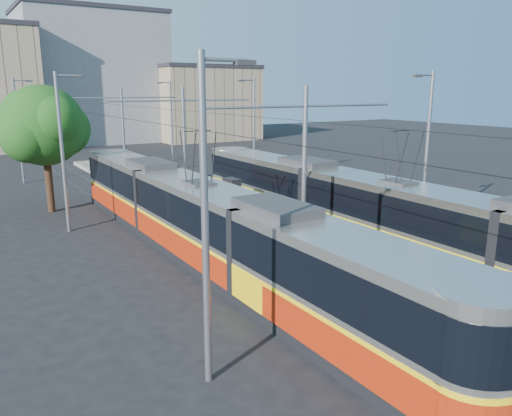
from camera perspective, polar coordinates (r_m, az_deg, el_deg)
ground at (r=16.53m, az=22.78°, el=-13.37°), size 160.00×160.00×0.00m
platform at (r=28.95m, az=-5.52°, el=-0.64°), size 4.00×50.00×0.30m
tactile_strip_left at (r=28.32m, az=-8.15°, el=-0.72°), size 0.70×50.00×0.01m
tactile_strip_right at (r=29.57m, az=-3.02°, el=0.01°), size 0.70×50.00×0.01m
rails at (r=28.98m, az=-5.52°, el=-0.90°), size 8.71×70.00×0.03m
tram_left at (r=21.36m, az=-6.41°, el=-1.44°), size 2.43×28.50×5.50m
tram_right at (r=22.18m, az=15.70°, el=-0.92°), size 2.43×31.30×5.50m
catenary at (r=25.70m, az=-2.87°, el=7.53°), size 9.20×70.00×7.00m
street_lamps at (r=31.86m, az=-8.95°, el=7.91°), size 15.18×38.22×8.00m
shelter at (r=26.58m, az=-2.75°, el=1.10°), size 0.67×1.05×2.27m
tree at (r=31.84m, az=-22.62°, el=8.58°), size 5.12×4.73×7.44m
building_centre at (r=74.51m, az=-18.23°, el=13.99°), size 18.36×14.28×17.42m
building_right at (r=73.73m, az=-6.02°, el=11.87°), size 14.28×10.20×10.45m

